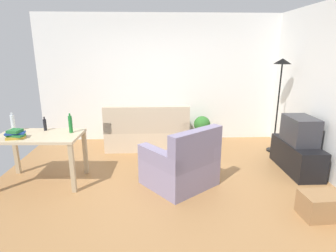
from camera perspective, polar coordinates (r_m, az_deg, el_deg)
ground_plane at (r=4.37m, az=-1.04°, el=-11.44°), size 5.20×4.40×0.02m
wall_rear at (r=6.13m, az=-1.67°, el=9.69°), size 5.20×0.10×2.70m
couch at (r=5.73m, az=-4.27°, el=-1.39°), size 1.66×0.84×0.92m
tv_stand at (r=5.14m, az=24.95°, el=-5.70°), size 0.44×1.10×0.48m
tv at (r=5.00m, az=25.58°, el=-0.77°), size 0.41×0.60×0.44m
torchiere_lamp at (r=5.68m, az=22.15°, el=8.75°), size 0.32×0.32×1.81m
desk at (r=4.52m, az=-24.87°, el=-2.96°), size 1.23×0.75×0.76m
potted_plant at (r=6.11m, az=7.01°, el=-0.20°), size 0.36×0.36×0.57m
armchair at (r=4.13m, az=2.84°, el=-8.04°), size 1.23×1.22×0.92m
storage_box at (r=3.95m, az=29.05°, el=-14.10°), size 0.50×0.37×0.30m
bottle_clear at (r=4.83m, az=-29.29°, el=0.56°), size 0.06×0.06×0.29m
bottle_dark at (r=4.66m, az=-24.00°, el=0.27°), size 0.05×0.05×0.22m
bottle_green at (r=4.39m, az=-19.43°, el=0.38°), size 0.06×0.06×0.30m
book_stack at (r=4.43m, az=-28.89°, el=-1.52°), size 0.28×0.20×0.13m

